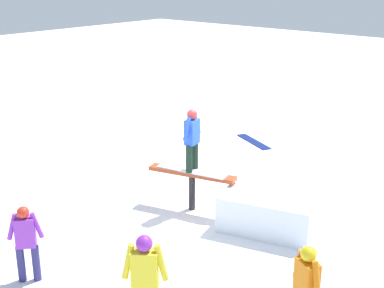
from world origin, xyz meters
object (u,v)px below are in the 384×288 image
Objects in this scene: loose_snowboard_navy at (254,142)px; main_rider_on_rail at (192,142)px; bystander_yellow at (145,282)px; backpack_on_snow at (306,281)px; bystander_purple at (26,240)px; rail_feature at (192,178)px.

main_rider_on_rail is at bearing -45.74° from loose_snowboard_navy.
bystander_yellow reaches higher than loose_snowboard_navy.
backpack_on_snow reaches higher than loose_snowboard_navy.
bystander_yellow reaches higher than bystander_purple.
main_rider_on_rail is 4.22m from bystander_yellow.
main_rider_on_rail is 4.58× the size of backpack_on_snow.
bystander_yellow is 1.20× the size of bystander_purple.
bystander_yellow is at bearing 106.12° from rail_feature.
loose_snowboard_navy is at bearing -84.10° from main_rider_on_rail.
main_rider_on_rail reaches higher than loose_snowboard_navy.
main_rider_on_rail reaches higher than bystander_yellow.
rail_feature is 0.80m from main_rider_on_rail.
rail_feature is at bearing -45.74° from loose_snowboard_navy.
bystander_purple reaches higher than loose_snowboard_navy.
bystander_yellow is 2.50m from bystander_purple.
bystander_yellow is 9.03m from loose_snowboard_navy.
bystander_yellow is 2.79m from backpack_on_snow.
bystander_yellow reaches higher than rail_feature.
bystander_yellow reaches higher than backpack_on_snow.
bystander_yellow is at bearing 109.02° from main_rider_on_rail.
bystander_purple is at bearing -43.97° from backpack_on_snow.
rail_feature is 1.44× the size of bystander_purple.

